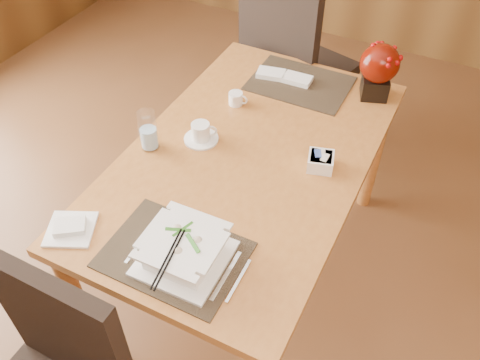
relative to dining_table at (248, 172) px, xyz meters
The scene contains 12 objects.
dining_table is the anchor object (origin of this frame).
placemat_near 0.56m from the dining_table, 90.00° to the right, with size 0.45×0.33×0.01m, color black.
placemat_far 0.56m from the dining_table, 90.00° to the left, with size 0.45×0.33×0.01m, color black.
soup_setting 0.57m from the dining_table, 85.64° to the right, with size 0.28×0.28×0.11m.
coffee_cup 0.25m from the dining_table, behind, with size 0.14×0.14×0.08m.
water_glass 0.43m from the dining_table, 160.06° to the right, with size 0.07×0.07×0.17m, color white.
creamer_jug 0.36m from the dining_table, 125.23° to the left, with size 0.08×0.08×0.06m, color white, non-canonical shape.
sugar_caddy 0.31m from the dining_table, 12.11° to the left, with size 0.10×0.10×0.06m, color white.
berry_decor 0.73m from the dining_table, 61.76° to the left, with size 0.17×0.17×0.25m.
napkins_far 0.57m from the dining_table, 97.40° to the left, with size 0.26×0.09×0.02m, color white, non-canonical shape.
bread_plate 0.73m from the dining_table, 120.88° to the right, with size 0.16×0.16×0.01m, color white.
far_chair 0.96m from the dining_table, 101.92° to the left, with size 0.61×0.62×1.08m.
Camera 1 is at (0.64, -0.75, 2.09)m, focal length 38.00 mm.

